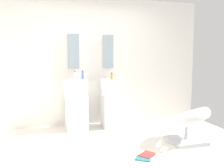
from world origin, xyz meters
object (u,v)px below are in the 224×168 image
(magazine_teal, at_px, (143,159))
(soap_bottle_white, at_px, (75,75))
(magazine_red, at_px, (147,155))
(soap_bottle_amber, at_px, (112,76))
(magazine_ochre, at_px, (147,154))
(lounge_chair, at_px, (186,122))
(soap_bottle_blue, at_px, (83,75))
(pedestal_sink_right, at_px, (112,102))
(coffee_mug, at_px, (164,149))
(pedestal_sink_left, at_px, (76,104))

(magazine_teal, height_order, soap_bottle_white, soap_bottle_white)
(magazine_red, xyz_separation_m, soap_bottle_amber, (-0.13, 1.41, 1.00))
(magazine_ochre, relative_size, magazine_teal, 1.01)
(lounge_chair, distance_m, soap_bottle_blue, 2.07)
(magazine_red, bearing_deg, soap_bottle_amber, 57.40)
(magazine_ochre, xyz_separation_m, soap_bottle_blue, (-0.67, 1.56, 1.02))
(pedestal_sink_right, xyz_separation_m, magazine_ochre, (0.09, -1.51, -0.48))
(coffee_mug, bearing_deg, pedestal_sink_left, 126.46)
(lounge_chair, bearing_deg, magazine_teal, -155.55)
(magazine_red, height_order, coffee_mug, coffee_mug)
(pedestal_sink_left, bearing_deg, magazine_ochre, -61.87)
(pedestal_sink_right, xyz_separation_m, soap_bottle_blue, (-0.58, 0.06, 0.54))
(soap_bottle_amber, bearing_deg, soap_bottle_blue, 161.60)
(soap_bottle_amber, distance_m, soap_bottle_white, 0.72)
(magazine_teal, relative_size, coffee_mug, 2.36)
(coffee_mug, bearing_deg, soap_bottle_amber, 107.24)
(magazine_ochre, relative_size, magazine_red, 0.93)
(pedestal_sink_right, height_order, coffee_mug, pedestal_sink_right)
(pedestal_sink_left, distance_m, soap_bottle_white, 0.55)
(magazine_red, relative_size, soap_bottle_white, 1.43)
(soap_bottle_blue, distance_m, soap_bottle_amber, 0.56)
(pedestal_sink_right, bearing_deg, coffee_mug, -75.77)
(pedestal_sink_right, distance_m, soap_bottle_amber, 0.54)
(soap_bottle_white, bearing_deg, pedestal_sink_left, -88.84)
(soap_bottle_amber, bearing_deg, magazine_ochre, -84.26)
(magazine_teal, bearing_deg, soap_bottle_blue, 140.59)
(magazine_teal, relative_size, soap_bottle_amber, 1.59)
(lounge_chair, bearing_deg, soap_bottle_amber, 132.29)
(coffee_mug, relative_size, soap_bottle_amber, 0.67)
(magazine_ochre, bearing_deg, soap_bottle_blue, 79.14)
(pedestal_sink_left, distance_m, magazine_teal, 1.82)
(soap_bottle_amber, bearing_deg, magazine_teal, -88.72)
(lounge_chair, relative_size, magazine_red, 4.94)
(soap_bottle_blue, bearing_deg, pedestal_sink_left, -158.06)
(magazine_ochre, distance_m, coffee_mug, 0.28)
(coffee_mug, bearing_deg, lounge_chair, 27.10)
(lounge_chair, bearing_deg, magazine_red, -157.99)
(coffee_mug, bearing_deg, magazine_ochre, -171.86)
(pedestal_sink_right, relative_size, lounge_chair, 0.98)
(soap_bottle_white, bearing_deg, magazine_teal, -68.11)
(pedestal_sink_right, height_order, magazine_red, pedestal_sink_right)
(magazine_red, height_order, soap_bottle_blue, soap_bottle_blue)
(pedestal_sink_left, xyz_separation_m, magazine_teal, (0.70, -1.61, -0.49))
(coffee_mug, height_order, soap_bottle_white, soap_bottle_white)
(lounge_chair, height_order, soap_bottle_blue, soap_bottle_blue)
(pedestal_sink_left, xyz_separation_m, lounge_chair, (1.64, -1.19, -0.16))
(pedestal_sink_right, xyz_separation_m, soap_bottle_white, (-0.71, 0.14, 0.53))
(lounge_chair, xyz_separation_m, coffee_mug, (-0.55, -0.28, -0.30))
(pedestal_sink_left, height_order, magazine_red, pedestal_sink_left)
(pedestal_sink_right, distance_m, coffee_mug, 1.58)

